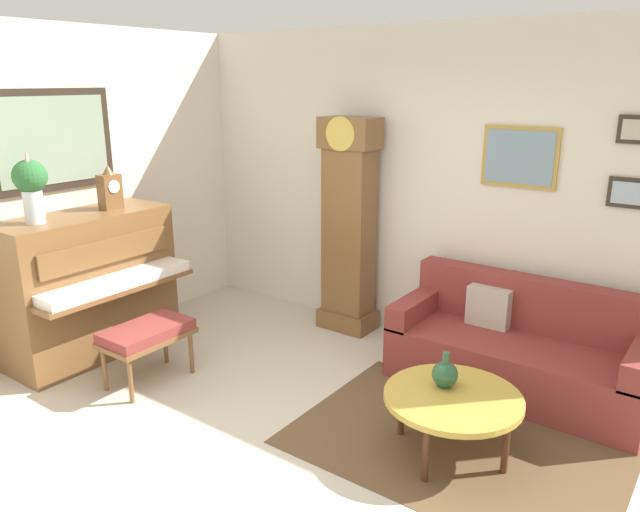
% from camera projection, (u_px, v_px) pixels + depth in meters
% --- Properties ---
extents(ground_plane, '(6.40, 6.00, 0.10)m').
position_uv_depth(ground_plane, '(258.00, 465.00, 3.89)').
color(ground_plane, beige).
extents(wall_left, '(0.13, 4.90, 2.80)m').
position_uv_depth(wall_left, '(16.00, 197.00, 4.95)').
color(wall_left, silver).
rests_on(wall_left, ground_plane).
extents(wall_back, '(5.30, 0.13, 2.80)m').
position_uv_depth(wall_back, '(436.00, 190.00, 5.33)').
color(wall_back, silver).
rests_on(wall_back, ground_plane).
extents(area_rug, '(2.10, 1.50, 0.01)m').
position_uv_depth(area_rug, '(456.00, 443.00, 4.04)').
color(area_rug, brown).
rests_on(area_rug, ground_plane).
extents(piano, '(0.87, 1.44, 1.25)m').
position_uv_depth(piano, '(90.00, 284.00, 5.23)').
color(piano, brown).
rests_on(piano, ground_plane).
extents(piano_bench, '(0.42, 0.70, 0.48)m').
position_uv_depth(piano_bench, '(147.00, 335.00, 4.76)').
color(piano_bench, brown).
rests_on(piano_bench, ground_plane).
extents(grandfather_clock, '(0.52, 0.34, 2.03)m').
position_uv_depth(grandfather_clock, '(349.00, 232.00, 5.67)').
color(grandfather_clock, brown).
rests_on(grandfather_clock, ground_plane).
extents(couch, '(1.90, 0.80, 0.84)m').
position_uv_depth(couch, '(519.00, 350.00, 4.70)').
color(couch, maroon).
rests_on(couch, ground_plane).
extents(coffee_table, '(0.88, 0.88, 0.42)m').
position_uv_depth(coffee_table, '(453.00, 399.00, 3.84)').
color(coffee_table, gold).
rests_on(coffee_table, ground_plane).
extents(mantel_clock, '(0.13, 0.18, 0.38)m').
position_uv_depth(mantel_clock, '(110.00, 189.00, 5.23)').
color(mantel_clock, brown).
rests_on(mantel_clock, piano).
extents(flower_vase, '(0.26, 0.26, 0.58)m').
position_uv_depth(flower_vase, '(31.00, 184.00, 4.65)').
color(flower_vase, silver).
rests_on(flower_vase, piano).
extents(green_jug, '(0.17, 0.17, 0.24)m').
position_uv_depth(green_jug, '(445.00, 374.00, 3.91)').
color(green_jug, '#234C33').
rests_on(green_jug, coffee_table).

